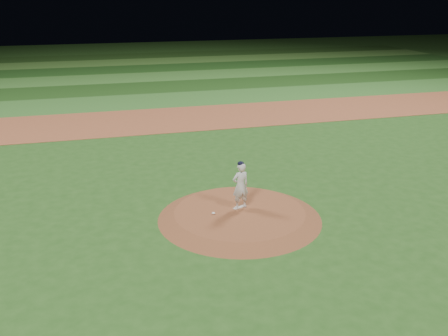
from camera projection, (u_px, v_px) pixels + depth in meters
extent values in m
plane|color=#25531A|center=(240.00, 218.00, 16.82)|extent=(120.00, 120.00, 0.00)
cube|color=#974F2F|center=(171.00, 119.00, 29.53)|extent=(70.00, 6.00, 0.02)
cube|color=#326E28|center=(158.00, 100.00, 34.53)|extent=(70.00, 5.00, 0.02)
cube|color=#1D4716|center=(149.00, 87.00, 39.07)|extent=(70.00, 5.00, 0.02)
cube|color=#3A7B2C|center=(142.00, 77.00, 43.61)|extent=(70.00, 5.00, 0.02)
cube|color=#1D4917|center=(136.00, 69.00, 48.15)|extent=(70.00, 5.00, 0.02)
cube|color=#437C2D|center=(131.00, 62.00, 52.69)|extent=(70.00, 5.00, 0.02)
cube|color=#204616|center=(127.00, 56.00, 57.23)|extent=(70.00, 5.00, 0.02)
cone|color=brown|center=(240.00, 215.00, 16.78)|extent=(5.50, 5.50, 0.25)
cube|color=silver|center=(240.00, 207.00, 17.02)|extent=(0.52, 0.31, 0.03)
ellipsoid|color=white|center=(213.00, 213.00, 16.52)|extent=(0.12, 0.12, 0.06)
imported|color=silver|center=(240.00, 186.00, 16.73)|extent=(0.65, 0.49, 1.62)
ellipsoid|color=black|center=(241.00, 164.00, 16.46)|extent=(0.22, 0.22, 0.15)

